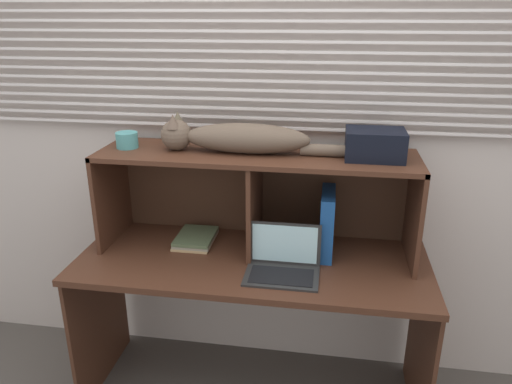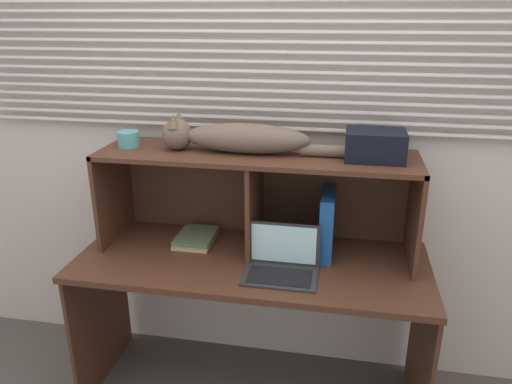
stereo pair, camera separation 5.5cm
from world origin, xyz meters
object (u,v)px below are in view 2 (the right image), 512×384
(cat, at_px, (237,138))
(binder_upright, at_px, (327,224))
(small_basket, at_px, (128,139))
(storage_box, at_px, (375,145))
(laptop, at_px, (281,264))
(book_stack, at_px, (196,238))

(cat, height_order, binder_upright, cat)
(small_basket, height_order, storage_box, storage_box)
(laptop, relative_size, book_stack, 1.37)
(binder_upright, xyz_separation_m, storage_box, (0.18, 0.00, 0.38))
(cat, bearing_deg, small_basket, 180.00)
(book_stack, height_order, small_basket, small_basket)
(binder_upright, height_order, storage_box, storage_box)
(cat, xyz_separation_m, laptop, (0.24, -0.22, -0.50))
(binder_upright, bearing_deg, laptop, -129.18)
(binder_upright, relative_size, small_basket, 3.03)
(laptop, bearing_deg, book_stack, 153.46)
(storage_box, bearing_deg, small_basket, 180.00)
(book_stack, bearing_deg, cat, -1.68)
(small_basket, bearing_deg, cat, -0.00)
(book_stack, bearing_deg, binder_upright, -0.56)
(laptop, height_order, storage_box, storage_box)
(book_stack, relative_size, small_basket, 2.31)
(book_stack, bearing_deg, storage_box, -0.44)
(cat, xyz_separation_m, small_basket, (-0.52, 0.00, -0.03))
(storage_box, bearing_deg, book_stack, 179.56)
(storage_box, bearing_deg, binder_upright, 180.00)
(binder_upright, height_order, small_basket, small_basket)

